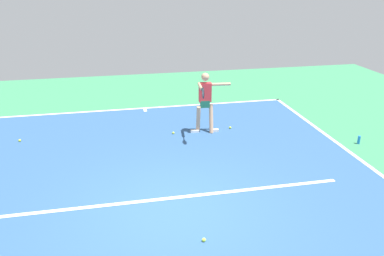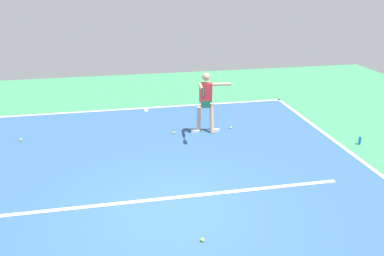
# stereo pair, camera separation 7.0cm
# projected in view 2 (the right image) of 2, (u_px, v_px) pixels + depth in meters

# --- Properties ---
(ground_plane) EXTENTS (22.02, 22.02, 0.00)m
(ground_plane) POSITION_uv_depth(u_px,v_px,m) (172.00, 210.00, 7.34)
(ground_plane) COLOR #388456
(court_surface) EXTENTS (9.68, 12.44, 0.00)m
(court_surface) POSITION_uv_depth(u_px,v_px,m) (172.00, 210.00, 7.34)
(court_surface) COLOR #2D5484
(court_surface) RESTS_ON ground_plane
(court_line_baseline_near) EXTENTS (9.68, 0.10, 0.01)m
(court_line_baseline_near) POSITION_uv_depth(u_px,v_px,m) (146.00, 108.00, 12.96)
(court_line_baseline_near) COLOR white
(court_line_baseline_near) RESTS_ON ground_plane
(court_line_service) EXTENTS (7.26, 0.10, 0.01)m
(court_line_service) POSITION_uv_depth(u_px,v_px,m) (169.00, 198.00, 7.71)
(court_line_service) COLOR white
(court_line_service) RESTS_ON ground_plane
(court_line_centre_mark) EXTENTS (0.10, 0.30, 0.01)m
(court_line_centre_mark) POSITION_uv_depth(u_px,v_px,m) (146.00, 110.00, 12.78)
(court_line_centre_mark) COLOR white
(court_line_centre_mark) RESTS_ON ground_plane
(tennis_player) EXTENTS (1.10, 1.19, 1.73)m
(tennis_player) POSITION_uv_depth(u_px,v_px,m) (206.00, 99.00, 10.59)
(tennis_player) COLOR tan
(tennis_player) RESTS_ON ground_plane
(tennis_ball_near_player) EXTENTS (0.07, 0.07, 0.07)m
(tennis_ball_near_player) POSITION_uv_depth(u_px,v_px,m) (21.00, 140.00, 10.37)
(tennis_ball_near_player) COLOR yellow
(tennis_ball_near_player) RESTS_ON ground_plane
(tennis_ball_far_corner) EXTENTS (0.07, 0.07, 0.07)m
(tennis_ball_far_corner) POSITION_uv_depth(u_px,v_px,m) (231.00, 128.00, 11.20)
(tennis_ball_far_corner) COLOR #CCE033
(tennis_ball_far_corner) RESTS_ON ground_plane
(tennis_ball_by_baseline) EXTENTS (0.07, 0.07, 0.07)m
(tennis_ball_by_baseline) POSITION_uv_depth(u_px,v_px,m) (202.00, 240.00, 6.45)
(tennis_ball_by_baseline) COLOR #C6E53D
(tennis_ball_by_baseline) RESTS_ON ground_plane
(tennis_ball_near_service_line) EXTENTS (0.07, 0.07, 0.07)m
(tennis_ball_near_service_line) POSITION_uv_depth(u_px,v_px,m) (174.00, 133.00, 10.84)
(tennis_ball_near_service_line) COLOR #C6E53D
(tennis_ball_near_service_line) RESTS_ON ground_plane
(water_bottle) EXTENTS (0.07, 0.07, 0.22)m
(water_bottle) POSITION_uv_depth(u_px,v_px,m) (360.00, 140.00, 10.14)
(water_bottle) COLOR blue
(water_bottle) RESTS_ON ground_plane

